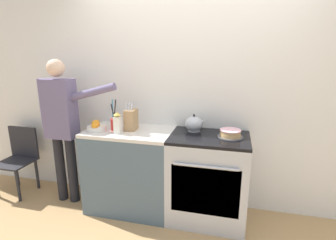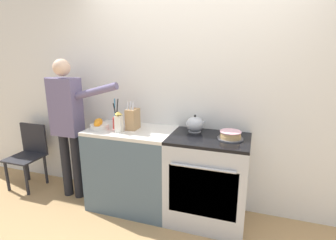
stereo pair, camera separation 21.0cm
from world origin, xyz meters
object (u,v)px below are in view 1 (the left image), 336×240
Objects in this scene: stove_range at (208,178)px; person_baker at (62,120)px; layer_cake at (230,134)px; fruit_bowl at (96,126)px; utensil_crock at (115,123)px; tea_kettle at (194,124)px; dining_chair at (20,156)px; milk_carton at (118,123)px; knife_block at (131,120)px.

stove_range is 0.55× the size of person_baker.
layer_cake is 1.24× the size of fruit_bowl.
person_baker reaches higher than utensil_crock.
layer_cake is at bearing 4.70° from fruit_bowl.
layer_cake is 1.10× the size of tea_kettle.
dining_chair is at bearing -176.76° from tea_kettle.
milk_carton is at bearing -6.08° from fruit_bowl.
tea_kettle is at bearing 10.62° from knife_block.
knife_block is (-1.05, 0.00, 0.08)m from layer_cake.
utensil_crock is (-0.83, -0.17, -0.00)m from tea_kettle.
fruit_bowl is at bearing -30.30° from dining_chair.
stove_range is 1.02m from knife_block.
milk_carton is 1.56m from dining_chair.
knife_block is 0.17m from milk_carton.
knife_block is at bearing -169.38° from tea_kettle.
milk_carton is at bearing -121.23° from knife_block.
utensil_crock reaches higher than dining_chair.
person_baker is (-0.64, -0.02, 0.00)m from utensil_crock.
milk_carton is (-0.94, -0.12, 0.57)m from stove_range.
stove_range is 1.12× the size of dining_chair.
layer_cake is 1.15m from milk_carton.
tea_kettle is 0.80m from milk_carton.
person_baker reaches higher than fruit_bowl.
fruit_bowl is at bearing -175.44° from stove_range.
milk_carton reaches higher than dining_chair.
tea_kettle is at bearing 19.83° from milk_carton.
milk_carton is at bearing -17.94° from person_baker.
milk_carton reaches higher than fruit_bowl.
fruit_bowl is (-1.20, -0.10, 0.51)m from stove_range.
tea_kettle is 1.49m from person_baker.
dining_chair is (-2.58, 0.00, -0.49)m from layer_cake.
utensil_crock reaches higher than fruit_bowl.
fruit_bowl is (-1.40, -0.12, 0.01)m from layer_cake.
stove_range is 4.14× the size of milk_carton.
utensil_crock reaches higher than tea_kettle.
person_baker is at bearing -30.02° from dining_chair.
knife_block reaches higher than dining_chair.
utensil_crock reaches higher than stove_range.
utensil_crock reaches higher than knife_block.
knife_block reaches higher than tea_kettle.
utensil_crock is at bearing -178.64° from stove_range.
dining_chair is (-2.38, 0.02, 0.01)m from stove_range.
knife_block reaches higher than layer_cake.
person_baker is 0.90m from dining_chair.
layer_cake is (0.20, 0.02, 0.50)m from stove_range.
stove_range is 2.77× the size of utensil_crock.
milk_carton reaches higher than stove_range.
milk_carton reaches higher than tea_kettle.
stove_range is at bearing -174.49° from layer_cake.
milk_carton is (-1.14, -0.14, 0.07)m from layer_cake.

